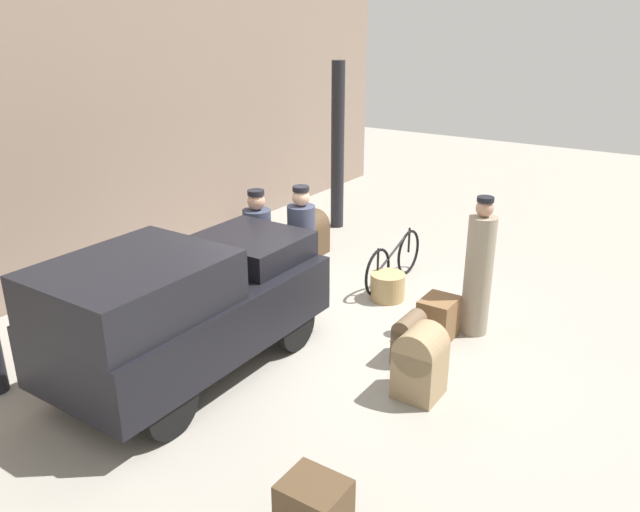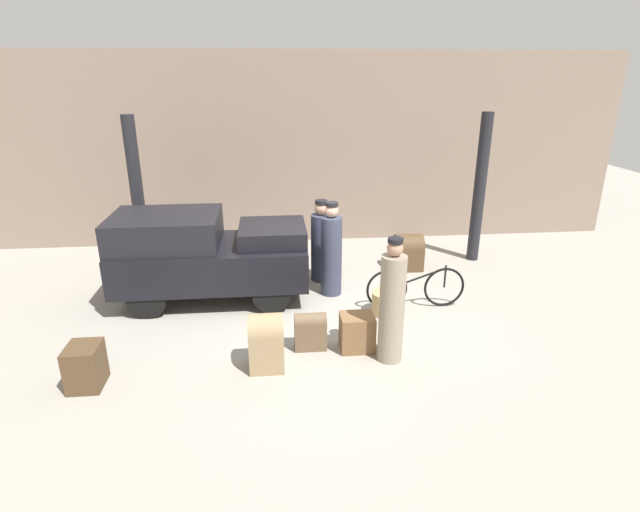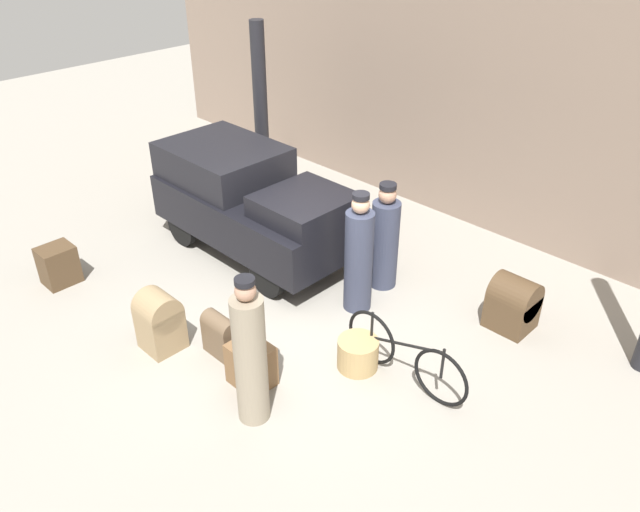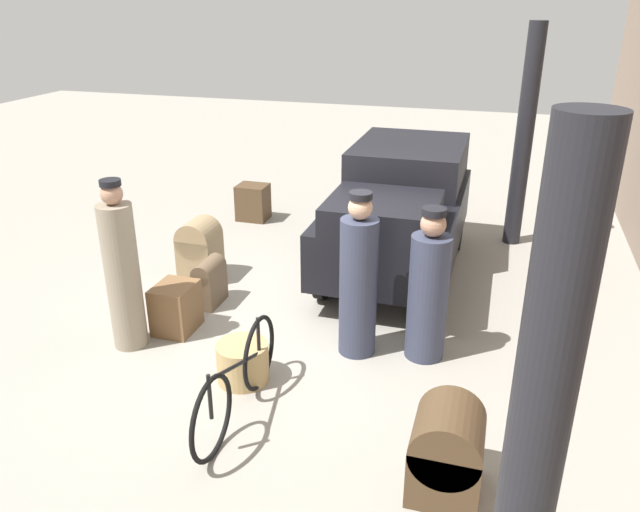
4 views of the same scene
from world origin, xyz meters
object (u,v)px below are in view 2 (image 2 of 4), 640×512
bicycle (416,288)px  porter_lifting_near_truck (331,253)px  trunk_barrel_dark (310,330)px  conductor_in_dark_uniform (321,244)px  suitcase_tan_flat (266,340)px  truck (206,252)px  porter_carrying_trunk (392,306)px  suitcase_black_upright (357,332)px  suitcase_small_leather (408,252)px  wicker_basket (387,303)px  trunk_umber_medium (85,366)px

bicycle → porter_lifting_near_truck: bearing=152.0°
bicycle → trunk_barrel_dark: size_ratio=3.03×
conductor_in_dark_uniform → suitcase_tan_flat: 3.38m
truck → porter_carrying_trunk: bearing=-40.2°
truck → conductor_in_dark_uniform: conductor_in_dark_uniform is taller
bicycle → suitcase_black_upright: bearing=-134.1°
suitcase_black_upright → trunk_barrel_dark: bearing=173.5°
trunk_barrel_dark → suitcase_small_leather: bearing=53.1°
bicycle → trunk_barrel_dark: bicycle is taller
truck → trunk_barrel_dark: (1.76, -2.03, -0.59)m
suitcase_tan_flat → trunk_barrel_dark: suitcase_tan_flat is taller
suitcase_small_leather → porter_carrying_trunk: bearing=-109.0°
suitcase_tan_flat → trunk_barrel_dark: size_ratio=1.41×
porter_carrying_trunk → suitcase_small_leather: porter_carrying_trunk is taller
bicycle → wicker_basket: (-0.57, -0.20, -0.18)m
porter_carrying_trunk → suitcase_tan_flat: porter_carrying_trunk is taller
conductor_in_dark_uniform → suitcase_tan_flat: bearing=-109.1°
porter_carrying_trunk → suitcase_tan_flat: bearing=-178.6°
truck → bicycle: 3.86m
conductor_in_dark_uniform → trunk_umber_medium: conductor_in_dark_uniform is taller
wicker_basket → bicycle: bearing=19.3°
conductor_in_dark_uniform → suitcase_black_upright: bearing=-84.6°
conductor_in_dark_uniform → porter_carrying_trunk: bearing=-77.4°
conductor_in_dark_uniform → suitcase_black_upright: (0.27, -2.80, -0.47)m
wicker_basket → suitcase_black_upright: suitcase_black_upright is taller
wicker_basket → suitcase_tan_flat: (-2.08, -1.50, 0.23)m
porter_lifting_near_truck → conductor_in_dark_uniform: size_ratio=1.08×
porter_carrying_trunk → suitcase_black_upright: size_ratio=3.36×
suitcase_tan_flat → trunk_barrel_dark: bearing=34.6°
conductor_in_dark_uniform → suitcase_tan_flat: (-1.10, -3.18, -0.32)m
porter_lifting_near_truck → bicycle: bearing=-28.0°
porter_lifting_near_truck → suitcase_small_leather: porter_lifting_near_truck is taller
porter_lifting_near_truck → suitcase_tan_flat: size_ratio=2.15×
truck → suitcase_tan_flat: truck is taller
trunk_barrel_dark → conductor_in_dark_uniform: bearing=80.8°
trunk_umber_medium → suitcase_black_upright: trunk_umber_medium is taller
porter_carrying_trunk → trunk_umber_medium: bearing=-176.3°
porter_carrying_trunk → conductor_in_dark_uniform: bearing=102.6°
bicycle → trunk_umber_medium: bicycle is taller
trunk_umber_medium → suitcase_black_upright: bearing=9.1°
suitcase_small_leather → suitcase_black_upright: bearing=-117.2°
suitcase_tan_flat → bicycle: bearing=32.7°
trunk_barrel_dark → suitcase_small_leather: size_ratio=0.77×
wicker_basket → porter_carrying_trunk: (-0.28, -1.46, 0.67)m
conductor_in_dark_uniform → trunk_barrel_dark: 2.79m
trunk_barrel_dark → suitcase_small_leather: suitcase_small_leather is taller
truck → trunk_barrel_dark: size_ratio=5.83×
conductor_in_dark_uniform → truck: bearing=-162.7°
truck → wicker_basket: size_ratio=6.62×
trunk_umber_medium → porter_lifting_near_truck: bearing=36.5°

